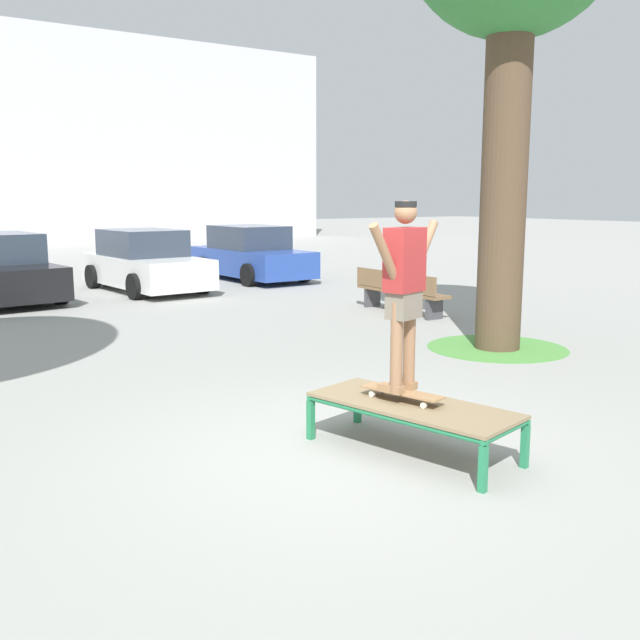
# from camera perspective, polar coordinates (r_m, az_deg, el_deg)

# --- Properties ---
(ground_plane) EXTENTS (120.00, 120.00, 0.00)m
(ground_plane) POSITION_cam_1_polar(r_m,az_deg,el_deg) (6.61, 1.84, -10.36)
(ground_plane) COLOR #999993
(skate_box) EXTENTS (1.20, 2.03, 0.46)m
(skate_box) POSITION_cam_1_polar(r_m,az_deg,el_deg) (6.47, 7.39, -7.00)
(skate_box) COLOR #237A4C
(skate_box) RESTS_ON ground
(skateboard) EXTENTS (0.41, 0.82, 0.09)m
(skateboard) POSITION_cam_1_polar(r_m,az_deg,el_deg) (6.50, 6.57, -5.78)
(skateboard) COLOR #9E754C
(skateboard) RESTS_ON skate_box
(skater) EXTENTS (0.98, 0.38, 1.69)m
(skater) POSITION_cam_1_polar(r_m,az_deg,el_deg) (6.31, 6.73, 2.96)
(skater) COLOR #8E6647
(skater) RESTS_ON skateboard
(grass_patch_near_right) EXTENTS (2.12, 2.12, 0.01)m
(grass_patch_near_right) POSITION_cam_1_polar(r_m,az_deg,el_deg) (11.25, 13.95, -2.17)
(grass_patch_near_right) COLOR #519342
(grass_patch_near_right) RESTS_ON ground
(car_white) EXTENTS (2.16, 4.32, 1.50)m
(car_white) POSITION_cam_1_polar(r_m,az_deg,el_deg) (18.12, -13.82, 4.46)
(car_white) COLOR silver
(car_white) RESTS_ON ground
(car_blue) EXTENTS (2.05, 4.27, 1.50)m
(car_blue) POSITION_cam_1_polar(r_m,az_deg,el_deg) (20.11, -5.53, 5.20)
(car_blue) COLOR #28479E
(car_blue) RESTS_ON ground
(park_bench) EXTENTS (0.45, 2.40, 0.83)m
(park_bench) POSITION_cam_1_polar(r_m,az_deg,el_deg) (14.26, 6.38, 2.34)
(park_bench) COLOR brown
(park_bench) RESTS_ON ground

